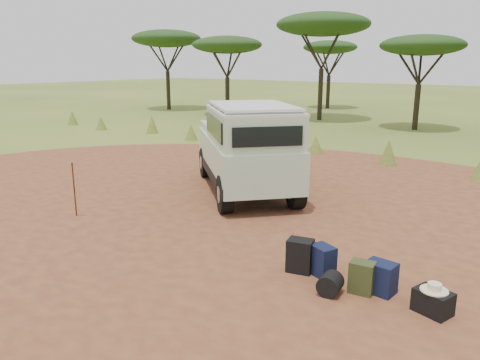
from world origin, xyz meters
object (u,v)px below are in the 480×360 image
Objects in this scene: backpack_black at (300,256)px; backpack_olive at (362,278)px; walking_staff at (74,190)px; safari_vehicle at (247,150)px; hard_case at (433,302)px; backpack_navy at (322,261)px; duffel_navy at (380,278)px.

backpack_black is 1.13× the size of backpack_olive.
walking_staff is 2.66× the size of backpack_olive.
walking_staff reaches higher than backpack_olive.
safari_vehicle reaches higher than hard_case.
safari_vehicle is 9.54× the size of backpack_navy.
walking_staff is at bearing -72.05° from safari_vehicle.
backpack_black is 1.36m from duffel_navy.
safari_vehicle is 6.12m from duffel_navy.
hard_case is (1.80, -0.14, -0.09)m from backpack_navy.
walking_staff reaches higher than duffel_navy.
backpack_navy is at bearing 1.86° from safari_vehicle.
backpack_navy reaches higher than backpack_olive.
walking_staff is at bearing 176.74° from backpack_olive.
duffel_navy is at bearing -10.38° from backpack_black.
walking_staff is 7.68m from hard_case.
safari_vehicle is 5.35m from backpack_navy.
safari_vehicle is 10.23× the size of hard_case.
duffel_navy is at bearing 30.49° from backpack_olive.
backpack_black is at bearing -1.61° from safari_vehicle.
backpack_olive is 1.02× the size of duffel_navy.
walking_staff is at bearing -168.64° from duffel_navy.
hard_case is (7.64, 0.57, -0.49)m from walking_staff.
duffel_navy is (0.22, 0.18, -0.01)m from backpack_olive.
walking_staff is 2.76× the size of hard_case.
backpack_black reaches higher than hard_case.
walking_staff is 5.90m from backpack_navy.
backpack_black reaches higher than backpack_navy.
backpack_navy is 1.07× the size of hard_case.
backpack_navy is 0.98m from duffel_navy.
backpack_black is 0.39m from backpack_navy.
duffel_navy is (1.36, 0.09, -0.04)m from backpack_black.
backpack_navy is 0.78m from backpack_olive.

